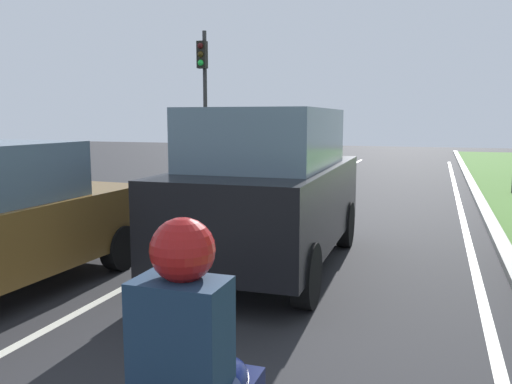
{
  "coord_description": "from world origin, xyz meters",
  "views": [
    {
      "loc": [
        3.01,
        2.34,
        2.15
      ],
      "look_at": [
        0.81,
        8.74,
        1.2
      ],
      "focal_mm": 36.9,
      "sensor_mm": 36.0,
      "label": 1
    }
  ],
  "objects": [
    {
      "name": "rider_person",
      "position": [
        2.01,
        4.28,
        1.19
      ],
      "size": [
        0.5,
        0.4,
        1.16
      ],
      "rotation": [
        0.0,
        0.0,
        0.01
      ],
      "color": "#192D47",
      "rests_on": "ground"
    },
    {
      "name": "car_suv_ahead",
      "position": [
        0.76,
        9.45,
        1.17
      ],
      "size": [
        2.05,
        4.54,
        2.28
      ],
      "rotation": [
        0.0,
        0.0,
        0.02
      ],
      "color": "black",
      "rests_on": "ground"
    },
    {
      "name": "lane_line_right_edge",
      "position": [
        3.6,
        14.0,
        0.0
      ],
      "size": [
        0.12,
        32.0,
        0.01
      ],
      "primitive_type": "cube",
      "color": "silver",
      "rests_on": "ground"
    },
    {
      "name": "traffic_light_overhead_left",
      "position": [
        -4.66,
        19.08,
        3.38
      ],
      "size": [
        0.32,
        0.5,
        5.09
      ],
      "color": "#2D2D2D",
      "rests_on": "ground"
    },
    {
      "name": "lane_line_center",
      "position": [
        -0.7,
        14.0,
        0.0
      ],
      "size": [
        0.12,
        32.0,
        0.01
      ],
      "primitive_type": "cube",
      "color": "silver",
      "rests_on": "ground"
    },
    {
      "name": "ground_plane",
      "position": [
        0.0,
        14.0,
        0.0
      ],
      "size": [
        60.0,
        60.0,
        0.0
      ],
      "primitive_type": "plane",
      "color": "#262628"
    },
    {
      "name": "curb_right",
      "position": [
        4.1,
        14.0,
        0.06
      ],
      "size": [
        0.24,
        48.0,
        0.12
      ],
      "primitive_type": "cube",
      "color": "#9E9B93",
      "rests_on": "ground"
    }
  ]
}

